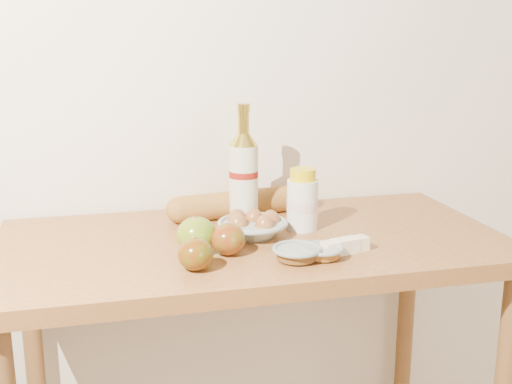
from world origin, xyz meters
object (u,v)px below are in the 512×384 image
egg_bowl (253,226)px  baguette (243,203)px  cream_bottle (302,201)px  table (253,286)px  bourbon_bottle (244,175)px

egg_bowl → baguette: size_ratio=0.52×
cream_bottle → baguette: 0.19m
cream_bottle → baguette: size_ratio=0.36×
cream_bottle → table: bearing=-142.6°
bourbon_bottle → baguette: bearing=77.0°
table → egg_bowl: size_ratio=5.46×
table → egg_bowl: (0.00, 0.01, 0.15)m
cream_bottle → baguette: bearing=150.1°
bourbon_bottle → baguette: 0.10m
cream_bottle → egg_bowl: cream_bottle is taller
table → baguette: (0.02, 0.19, 0.16)m
egg_bowl → baguette: baguette is taller
egg_bowl → cream_bottle: bearing=10.1°
bourbon_bottle → egg_bowl: bourbon_bottle is taller
table → egg_bowl: egg_bowl is taller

